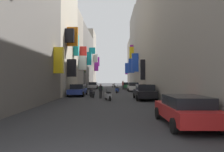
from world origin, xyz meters
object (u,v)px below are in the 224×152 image
(scooter_green, at_px, (101,88))
(scooter_silver, at_px, (108,96))
(scooter_blue, at_px, (117,90))
(scooter_orange, at_px, (96,86))
(parked_car_red, at_px, (185,109))
(parked_car_black, at_px, (145,92))
(parked_car_white, at_px, (133,87))
(parked_car_silver, at_px, (93,85))
(traffic_light_near_corner, at_px, (85,75))
(scooter_white, at_px, (114,85))
(pedestrian_crossing, at_px, (101,91))
(scooter_black, at_px, (92,93))
(pedestrian_near_left, at_px, (123,85))
(parked_car_blue, at_px, (78,90))
(parked_car_green, at_px, (127,85))

(scooter_green, xyz_separation_m, scooter_silver, (1.82, -16.57, 0.00))
(scooter_blue, relative_size, scooter_orange, 0.89)
(parked_car_red, distance_m, scooter_green, 27.69)
(parked_car_black, xyz_separation_m, parked_car_red, (0.10, -11.30, -0.08))
(parked_car_white, distance_m, parked_car_silver, 11.69)
(scooter_orange, height_order, scooter_silver, same)
(traffic_light_near_corner, bearing_deg, scooter_blue, -50.50)
(scooter_white, xyz_separation_m, traffic_light_near_corner, (-5.31, -13.26, 2.29))
(scooter_orange, bearing_deg, traffic_light_near_corner, -95.93)
(pedestrian_crossing, bearing_deg, scooter_silver, -67.72)
(parked_car_white, xyz_separation_m, traffic_light_near_corner, (-8.63, 3.38, 1.96))
(parked_car_white, distance_m, pedestrian_crossing, 13.03)
(scooter_black, bearing_deg, scooter_white, 84.99)
(parked_car_red, relative_size, pedestrian_near_left, 2.42)
(scooter_green, bearing_deg, pedestrian_near_left, 40.91)
(parked_car_blue, distance_m, scooter_blue, 7.11)
(parked_car_black, xyz_separation_m, scooter_blue, (-2.62, 9.73, -0.34))
(parked_car_black, height_order, parked_car_silver, parked_car_black)
(pedestrian_near_left, bearing_deg, parked_car_red, -87.32)
(scooter_black, xyz_separation_m, traffic_light_near_corner, (-2.90, 14.23, 2.29))
(parked_car_white, distance_m, scooter_black, 12.28)
(scooter_silver, bearing_deg, parked_car_silver, 99.62)
(scooter_orange, distance_m, pedestrian_near_left, 10.50)
(scooter_black, distance_m, scooter_orange, 25.44)
(parked_car_red, height_order, pedestrian_near_left, pedestrian_near_left)
(parked_car_silver, xyz_separation_m, parked_car_blue, (-0.01, -17.63, -0.00))
(parked_car_red, bearing_deg, scooter_black, 112.31)
(scooter_black, height_order, scooter_silver, same)
(traffic_light_near_corner, bearing_deg, parked_car_black, -63.22)
(scooter_silver, relative_size, pedestrian_crossing, 1.23)
(scooter_green, height_order, pedestrian_crossing, pedestrian_crossing)
(scooter_black, relative_size, pedestrian_near_left, 1.01)
(scooter_white, bearing_deg, scooter_blue, -88.37)
(parked_car_blue, height_order, scooter_white, parked_car_blue)
(parked_car_blue, bearing_deg, parked_car_black, -31.48)
(parked_car_green, relative_size, pedestrian_crossing, 2.89)
(scooter_silver, bearing_deg, parked_car_red, -70.26)
(scooter_green, bearing_deg, scooter_silver, -83.73)
(parked_car_white, height_order, parked_car_green, parked_car_white)
(scooter_white, distance_m, scooter_green, 14.50)
(parked_car_white, bearing_deg, scooter_orange, 117.21)
(parked_car_white, relative_size, parked_car_black, 0.94)
(parked_car_blue, xyz_separation_m, pedestrian_crossing, (3.06, -3.33, 0.01))
(scooter_orange, height_order, traffic_light_near_corner, traffic_light_near_corner)
(parked_car_black, bearing_deg, parked_car_red, -89.50)
(scooter_black, xyz_separation_m, scooter_orange, (-1.74, 25.38, 0.00))
(scooter_white, distance_m, scooter_black, 27.60)
(parked_car_blue, bearing_deg, parked_car_green, 68.03)
(parked_car_green, bearing_deg, parked_car_red, -89.21)
(scooter_green, relative_size, scooter_silver, 0.99)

